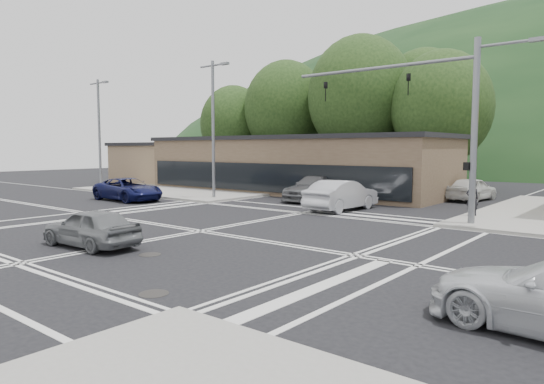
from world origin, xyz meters
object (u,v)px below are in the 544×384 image
Objects in this scene: car_grey_center at (91,227)px; pedestrian at (472,199)px; car_blue_west at (128,189)px; car_northbound at (316,188)px; car_queue_a at (342,195)px; car_queue_b at (472,189)px.

pedestrian is (8.08, 15.12, 0.29)m from car_grey_center.
car_northbound reaches higher than car_blue_west.
car_queue_a reaches higher than car_queue_b.
car_blue_west reaches higher than car_grey_center.
car_queue_b is at bearing 163.34° from car_grey_center.
car_blue_west is 15.09m from car_grey_center.
car_grey_center is 17.34m from car_northbound.
car_grey_center is 24.08m from car_queue_b.
car_queue_a reaches higher than car_grey_center.
car_queue_b is (17.28, 13.93, 0.03)m from car_blue_west.
car_blue_west is 1.32× the size of car_grey_center.
car_grey_center is 0.79× the size of car_queue_a.
car_queue_b is at bearing 34.96° from car_northbound.
car_queue_b is 10.06m from car_northbound.
car_grey_center is 14.01m from car_queue_a.
car_queue_b is at bearing -110.96° from car_queue_a.
car_northbound is (-2.32, 17.19, 0.14)m from car_grey_center.
car_queue_a is 0.89× the size of car_northbound.
car_queue_a is 10.31m from car_queue_b.
car_queue_a reaches higher than car_northbound.
car_blue_west is at bearing -144.11° from car_northbound.
pedestrian reaches higher than car_northbound.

